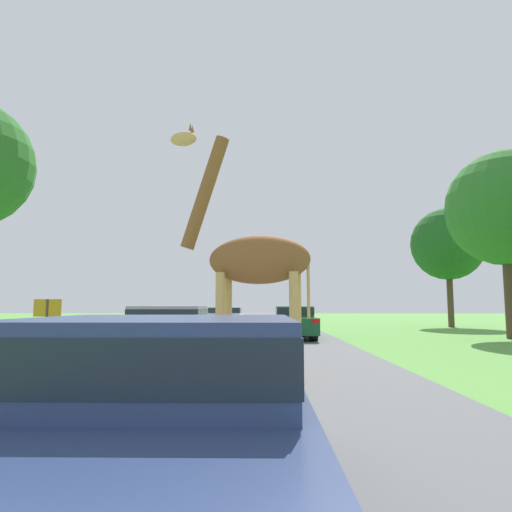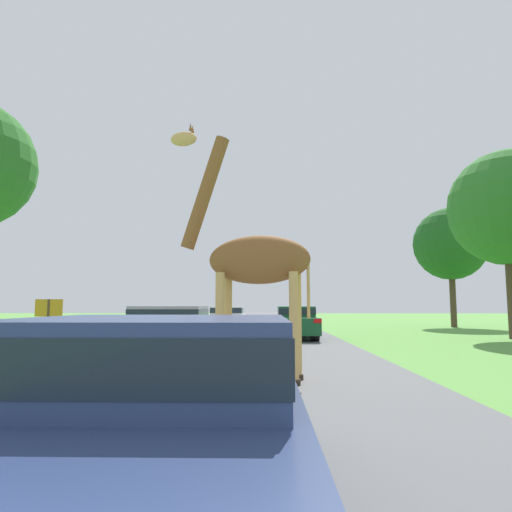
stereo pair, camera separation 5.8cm
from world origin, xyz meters
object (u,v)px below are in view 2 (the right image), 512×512
Objects in this scene: giraffe_near_road at (252,260)px; car_far_ahead at (296,321)px; car_queue_left at (227,318)px; sign_post at (48,318)px; car_lead_maroon at (155,413)px; tree_mid_field at (450,244)px; tree_right_cluster at (509,208)px; car_queue_right at (170,332)px.

giraffe_near_road is 1.13× the size of car_far_ahead.
car_far_ahead is (3.32, -3.96, -0.00)m from car_queue_left.
car_queue_left is 2.49× the size of sign_post.
car_queue_left is (-1.30, 20.82, 0.01)m from car_lead_maroon.
tree_mid_field is 4.94× the size of sign_post.
tree_mid_field is (12.92, 26.98, 4.71)m from car_lead_maroon.
sign_post is at bearing -105.78° from car_queue_left.
tree_right_cluster reaches higher than giraffe_near_road.
giraffe_near_road is 1.23× the size of car_queue_right.
car_lead_maroon is 20.78m from tree_right_cluster.
giraffe_near_road is 6.04m from sign_post.
car_far_ahead is at bearing 179.04° from tree_right_cluster.
car_lead_maroon is 20.86m from car_queue_left.
car_queue_right is 1.06× the size of car_queue_left.
tree_mid_field is 26.01m from sign_post.
car_far_ahead is at bearing 65.12° from car_queue_right.
car_queue_left is at bearing 16.08° from giraffe_near_road.
sign_post is at bearing -174.34° from car_queue_right.
giraffe_near_road is 1.28× the size of car_lead_maroon.
tree_mid_field is at bearing -20.96° from giraffe_near_road.
tree_right_cluster is (9.33, -0.16, 4.91)m from car_far_ahead.
car_queue_right reaches higher than car_queue_left.
giraffe_near_road is 4.04m from car_queue_right.
giraffe_near_road is 1.31× the size of car_queue_left.
car_queue_right is 8.95m from car_far_ahead.
tree_right_cluster is 18.70m from sign_post.
sign_post is (-3.05, -0.30, 0.36)m from car_queue_right.
sign_post is at bearing 119.64° from car_lead_maroon.
car_queue_left is at bearing -156.58° from tree_mid_field.
giraffe_near_road is 15.27m from car_queue_left.
car_far_ahead is at bearing -137.12° from tree_mid_field.
tree_right_cluster is 1.05× the size of tree_mid_field.
tree_mid_field reaches higher than car_queue_right.
tree_mid_field is at bearing 42.88° from car_far_ahead.
sign_post reaches higher than car_queue_left.
car_queue_right is at bearing -114.88° from car_far_ahead.
car_far_ahead is at bearing 1.47° from giraffe_near_road.
car_lead_maroon is 8.91m from car_queue_right.
car_queue_left is 0.86× the size of car_far_ahead.
giraffe_near_road is at bearing -120.38° from tree_mid_field.
sign_post is (-4.80, 8.43, 0.38)m from car_lead_maroon.
giraffe_near_road is 3.26× the size of sign_post.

